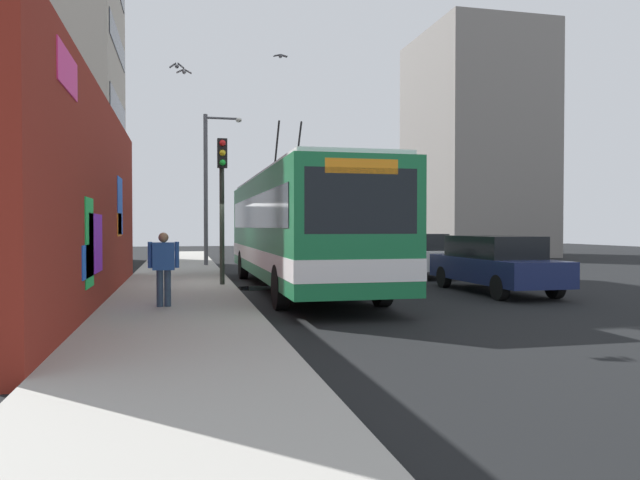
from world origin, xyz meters
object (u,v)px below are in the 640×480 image
Objects in this scene: parked_car_black at (338,245)px; traffic_light at (222,186)px; parked_car_dark_gray at (368,248)px; pedestrian_near_wall at (164,264)px; parked_car_navy at (494,263)px; parked_car_white at (414,253)px; street_lamp at (210,179)px; city_bus at (298,226)px.

traffic_light is (-14.65, 7.35, 2.17)m from parked_car_black.
pedestrian_near_wall is at bearing 147.26° from parked_car_dark_gray.
pedestrian_near_wall is (-19.20, 8.88, 0.22)m from parked_car_black.
parked_car_dark_gray is 2.86× the size of pedestrian_near_wall.
parked_car_black is (17.07, 0.00, 0.00)m from parked_car_navy.
parked_car_white is 9.79m from street_lamp.
parked_car_black is at bearing 0.00° from parked_car_navy.
city_bus is at bearing 127.45° from parked_car_white.
parked_car_white is at bearing -180.00° from parked_car_black.
traffic_light is at bearing 153.35° from parked_car_black.
traffic_light is at bearing 141.55° from parked_car_dark_gray.
parked_car_black is (15.10, -5.20, -1.02)m from city_bus.
traffic_light is (-9.26, 7.35, 2.17)m from parked_car_dark_gray.
traffic_light is at bearing 78.15° from city_bus.
parked_car_black is at bearing -53.69° from street_lamp.
parked_car_dark_gray is (9.71, -5.20, -1.02)m from city_bus.
parked_car_white is 1.03× the size of parked_car_black.
traffic_light reaches higher than parked_car_navy.
parked_car_navy is 0.74× the size of street_lamp.
street_lamp is (-5.34, 7.27, 3.12)m from parked_car_black.
city_bus is 6.63m from parked_car_white.
city_bus is 2.48m from traffic_light.
parked_car_dark_gray is (11.68, 0.00, -0.00)m from parked_car_navy.
pedestrian_near_wall is at bearing 155.18° from parked_car_black.
parked_car_dark_gray is 5.39m from parked_car_black.
city_bus is at bearing 161.00° from parked_car_black.
city_bus reaches higher than parked_car_dark_gray.
parked_car_navy and parked_car_dark_gray have the same top height.
city_bus is 2.99× the size of traffic_light.
traffic_light reaches higher than pedestrian_near_wall.
parked_car_white is 0.72× the size of street_lamp.
street_lamp is at bearing 51.52° from parked_car_white.
parked_car_white and parked_car_dark_gray have the same top height.
traffic_light is at bearing -18.55° from pedestrian_near_wall.
parked_car_navy is 9.13m from pedestrian_near_wall.
pedestrian_near_wall is 0.24× the size of street_lamp.
parked_car_navy is 5.95m from parked_car_white.
parked_car_navy is at bearing -110.74° from city_bus.
parked_car_black is at bearing 0.00° from parked_car_white.
city_bus is at bearing 151.82° from parked_car_dark_gray.
parked_car_dark_gray is 16.41m from pedestrian_near_wall.
pedestrian_near_wall is at bearing 161.45° from traffic_light.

